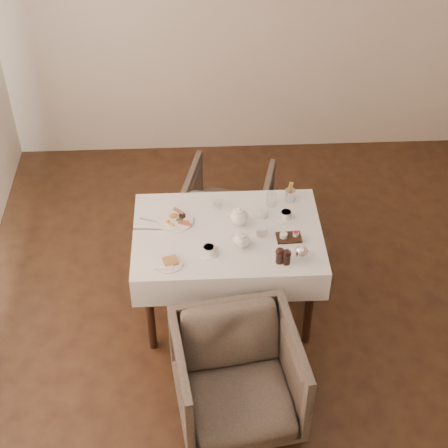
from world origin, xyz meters
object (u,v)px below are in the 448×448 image
armchair_near (237,377)px  armchair_far (229,206)px  table (227,245)px  breakfast_plate (175,220)px  teapot_centre (239,216)px

armchair_near → armchair_far: bearing=80.5°
table → armchair_near: 0.94m
breakfast_plate → teapot_centre: (0.44, -0.05, 0.06)m
armchair_near → teapot_centre: (0.07, 0.98, 0.48)m
armchair_far → breakfast_plate: (-0.41, -0.68, 0.46)m
teapot_centre → breakfast_plate: bearing=-174.8°
armchair_near → armchair_far: armchair_near is taller
breakfast_plate → armchair_near: bearing=-90.5°
teapot_centre → armchair_far: bearing=104.4°
table → breakfast_plate: breakfast_plate is taller
table → breakfast_plate: size_ratio=5.05×
table → armchair_far: size_ratio=1.89×
table → teapot_centre: teapot_centre is taller
armchair_near → armchair_far: size_ratio=1.13×
table → armchair_near: size_ratio=1.67×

